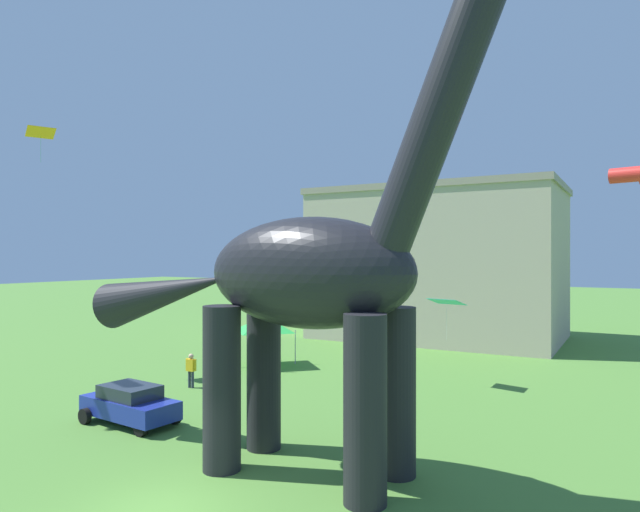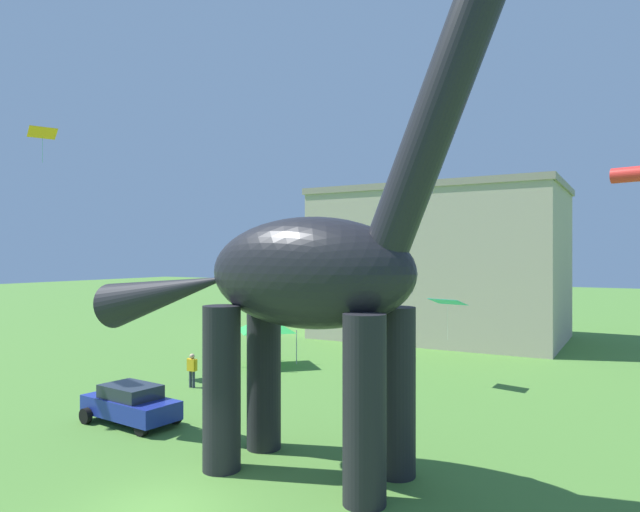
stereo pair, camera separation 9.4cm
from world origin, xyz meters
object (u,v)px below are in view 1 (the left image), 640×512
dinosaur_sculpture (306,273)px  kite_far_left (41,133)px  festival_canopy_tent (265,324)px  person_vendor_side (191,367)px  parked_sedan_left (130,404)px  kite_far_right (447,302)px

dinosaur_sculpture → kite_far_left: 22.50m
festival_canopy_tent → dinosaur_sculpture: bearing=-50.8°
dinosaur_sculpture → person_vendor_side: bearing=136.3°
festival_canopy_tent → kite_far_left: bearing=-140.2°
kite_far_left → parked_sedan_left: bearing=-19.6°
parked_sedan_left → festival_canopy_tent: size_ratio=1.38×
dinosaur_sculpture → kite_far_right: 13.63m
dinosaur_sculpture → festival_canopy_tent: dinosaur_sculpture is taller
person_vendor_side → kite_far_right: (11.17, 6.83, 3.27)m
parked_sedan_left → dinosaur_sculpture: bearing=0.0°
festival_canopy_tent → parked_sedan_left: bearing=-80.2°
parked_sedan_left → person_vendor_side: size_ratio=2.52×
person_vendor_side → festival_canopy_tent: 6.74m
parked_sedan_left → kite_far_right: size_ratio=2.03×
kite_far_left → kite_far_right: (21.00, 8.41, -9.40)m
kite_far_right → kite_far_left: bearing=-158.2°
person_vendor_side → kite_far_right: 13.49m
dinosaur_sculpture → parked_sedan_left: (-8.66, 0.83, -5.37)m
festival_canopy_tent → kite_far_right: size_ratio=1.47×
dinosaur_sculpture → festival_canopy_tent: bearing=117.3°
kite_far_right → festival_canopy_tent: bearing=-178.7°
festival_canopy_tent → kite_far_left: size_ratio=1.63×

